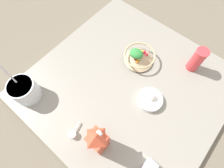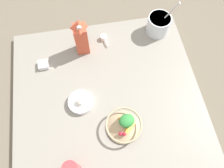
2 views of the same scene
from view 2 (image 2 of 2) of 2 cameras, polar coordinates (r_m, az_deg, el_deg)
name	(u,v)px [view 2 (image 2 of 2)]	position (r m, az deg, el deg)	size (l,w,h in m)	color
ground_plane	(108,101)	(1.22, -1.02, -4.45)	(6.00, 6.00, 0.00)	#665B4C
countertop	(108,100)	(1.20, -1.04, -4.15)	(1.01, 1.01, 0.04)	gray
fruit_bowl	(124,125)	(1.10, 3.20, -10.69)	(0.18, 0.18, 0.09)	tan
milk_carton	(81,37)	(1.24, -8.07, 12.09)	(0.07, 0.07, 0.24)	#CC4C33
yogurt_tub	(159,24)	(1.38, 12.08, 15.09)	(0.16, 0.14, 0.23)	silver
spice_jar	(44,65)	(1.32, -17.46, 4.77)	(0.06, 0.06, 0.03)	silver
measuring_scoop	(104,38)	(1.36, -2.15, 11.96)	(0.04, 0.09, 0.03)	white
garlic_bowl	(81,102)	(1.17, -8.15, -4.72)	(0.13, 0.13, 0.06)	white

